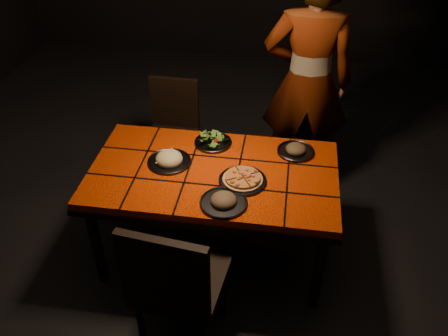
# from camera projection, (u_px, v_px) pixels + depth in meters

# --- Properties ---
(room_shell) EXTENTS (6.04, 7.04, 3.08)m
(room_shell) POSITION_uv_depth(u_px,v_px,m) (211.00, 63.00, 2.61)
(room_shell) COLOR black
(room_shell) RESTS_ON ground
(dining_table) EXTENTS (1.62, 0.92, 0.75)m
(dining_table) POSITION_uv_depth(u_px,v_px,m) (213.00, 180.00, 3.11)
(dining_table) COLOR #FF4108
(dining_table) RESTS_ON ground
(chair_near) EXTENTS (0.52, 0.52, 1.04)m
(chair_near) POSITION_uv_depth(u_px,v_px,m) (175.00, 283.00, 2.53)
(chair_near) COLOR black
(chair_near) RESTS_ON ground
(chair_far_left) EXTENTS (0.42, 0.42, 0.90)m
(chair_far_left) POSITION_uv_depth(u_px,v_px,m) (173.00, 125.00, 3.94)
(chair_far_left) COLOR black
(chair_far_left) RESTS_ON ground
(chair_far_right) EXTENTS (0.50, 0.50, 0.87)m
(chair_far_right) POSITION_uv_depth(u_px,v_px,m) (301.00, 128.00, 3.94)
(chair_far_right) COLOR black
(chair_far_right) RESTS_ON ground
(diner) EXTENTS (0.71, 0.47, 1.90)m
(diner) POSITION_uv_depth(u_px,v_px,m) (307.00, 83.00, 3.61)
(diner) COLOR brown
(diner) RESTS_ON ground
(plate_pizza) EXTENTS (0.35, 0.35, 0.04)m
(plate_pizza) POSITION_uv_depth(u_px,v_px,m) (243.00, 179.00, 2.96)
(plate_pizza) COLOR #323237
(plate_pizza) RESTS_ON dining_table
(plate_pasta) EXTENTS (0.29, 0.29, 0.09)m
(plate_pasta) POSITION_uv_depth(u_px,v_px,m) (169.00, 160.00, 3.12)
(plate_pasta) COLOR #323237
(plate_pasta) RESTS_ON dining_table
(plate_salad) EXTENTS (0.26, 0.26, 0.07)m
(plate_salad) POSITION_uv_depth(u_px,v_px,m) (213.00, 140.00, 3.30)
(plate_salad) COLOR #323237
(plate_salad) RESTS_ON dining_table
(plate_mushroom_a) EXTENTS (0.29, 0.29, 0.09)m
(plate_mushroom_a) POSITION_uv_depth(u_px,v_px,m) (224.00, 201.00, 2.79)
(plate_mushroom_a) COLOR #323237
(plate_mushroom_a) RESTS_ON dining_table
(plate_mushroom_b) EXTENTS (0.25, 0.25, 0.08)m
(plate_mushroom_b) POSITION_uv_depth(u_px,v_px,m) (296.00, 150.00, 3.21)
(plate_mushroom_b) COLOR #323237
(plate_mushroom_b) RESTS_ON dining_table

